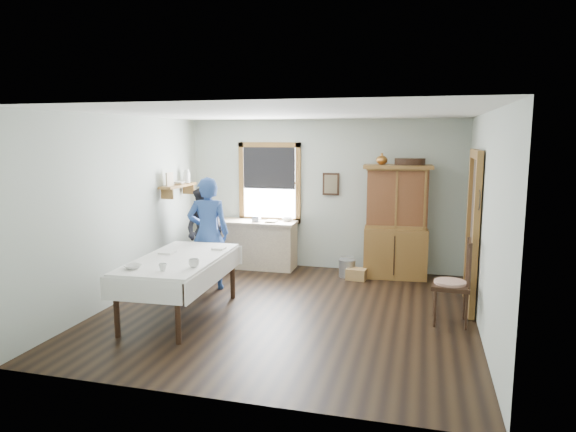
{
  "coord_description": "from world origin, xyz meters",
  "views": [
    {
      "loc": [
        1.76,
        -6.6,
        2.4
      ],
      "look_at": [
        -0.07,
        0.3,
        1.29
      ],
      "focal_mm": 32.0,
      "sensor_mm": 36.0,
      "label": 1
    }
  ],
  "objects_px": {
    "work_counter": "(255,244)",
    "pail": "(347,268)",
    "spindle_chair": "(451,281)",
    "wicker_basket": "(356,274)",
    "woman_blue": "(208,238)",
    "figure_dark": "(205,235)",
    "china_hutch": "(396,222)",
    "dining_table": "(181,287)"
  },
  "relations": [
    {
      "from": "woman_blue",
      "to": "figure_dark",
      "type": "distance_m",
      "value": 0.87
    },
    {
      "from": "spindle_chair",
      "to": "wicker_basket",
      "type": "bearing_deg",
      "value": 134.03
    },
    {
      "from": "figure_dark",
      "to": "pail",
      "type": "bearing_deg",
      "value": 20.9
    },
    {
      "from": "pail",
      "to": "wicker_basket",
      "type": "height_order",
      "value": "pail"
    },
    {
      "from": "china_hutch",
      "to": "spindle_chair",
      "type": "relative_size",
      "value": 1.73
    },
    {
      "from": "work_counter",
      "to": "pail",
      "type": "xyz_separation_m",
      "value": [
        1.73,
        -0.21,
        -0.29
      ]
    },
    {
      "from": "dining_table",
      "to": "spindle_chair",
      "type": "distance_m",
      "value": 3.55
    },
    {
      "from": "dining_table",
      "to": "woman_blue",
      "type": "xyz_separation_m",
      "value": [
        -0.14,
        1.26,
        0.42
      ]
    },
    {
      "from": "china_hutch",
      "to": "wicker_basket",
      "type": "relative_size",
      "value": 5.89
    },
    {
      "from": "work_counter",
      "to": "woman_blue",
      "type": "bearing_deg",
      "value": -101.6
    },
    {
      "from": "pail",
      "to": "wicker_basket",
      "type": "distance_m",
      "value": 0.24
    },
    {
      "from": "china_hutch",
      "to": "wicker_basket",
      "type": "distance_m",
      "value": 1.11
    },
    {
      "from": "dining_table",
      "to": "wicker_basket",
      "type": "xyz_separation_m",
      "value": [
        2.06,
        2.36,
        -0.31
      ]
    },
    {
      "from": "work_counter",
      "to": "china_hutch",
      "type": "bearing_deg",
      "value": -0.87
    },
    {
      "from": "woman_blue",
      "to": "wicker_basket",
      "type": "bearing_deg",
      "value": -171.97
    },
    {
      "from": "wicker_basket",
      "to": "spindle_chair",
      "type": "bearing_deg",
      "value": -50.38
    },
    {
      "from": "spindle_chair",
      "to": "pail",
      "type": "relative_size",
      "value": 3.71
    },
    {
      "from": "spindle_chair",
      "to": "figure_dark",
      "type": "height_order",
      "value": "figure_dark"
    },
    {
      "from": "work_counter",
      "to": "figure_dark",
      "type": "distance_m",
      "value": 1.01
    },
    {
      "from": "work_counter",
      "to": "dining_table",
      "type": "height_order",
      "value": "work_counter"
    },
    {
      "from": "spindle_chair",
      "to": "woman_blue",
      "type": "bearing_deg",
      "value": 174.57
    },
    {
      "from": "dining_table",
      "to": "woman_blue",
      "type": "height_order",
      "value": "woman_blue"
    },
    {
      "from": "china_hutch",
      "to": "woman_blue",
      "type": "xyz_separation_m",
      "value": [
        -2.81,
        -1.43,
        -0.14
      ]
    },
    {
      "from": "figure_dark",
      "to": "dining_table",
      "type": "bearing_deg",
      "value": -65.58
    },
    {
      "from": "wicker_basket",
      "to": "woman_blue",
      "type": "bearing_deg",
      "value": -153.53
    },
    {
      "from": "dining_table",
      "to": "spindle_chair",
      "type": "height_order",
      "value": "spindle_chair"
    },
    {
      "from": "spindle_chair",
      "to": "woman_blue",
      "type": "height_order",
      "value": "woman_blue"
    },
    {
      "from": "dining_table",
      "to": "figure_dark",
      "type": "height_order",
      "value": "figure_dark"
    },
    {
      "from": "spindle_chair",
      "to": "pail",
      "type": "xyz_separation_m",
      "value": [
        -1.61,
        1.88,
        -0.41
      ]
    },
    {
      "from": "china_hutch",
      "to": "wicker_basket",
      "type": "bearing_deg",
      "value": -155.69
    },
    {
      "from": "work_counter",
      "to": "wicker_basket",
      "type": "bearing_deg",
      "value": -10.92
    },
    {
      "from": "woman_blue",
      "to": "figure_dark",
      "type": "bearing_deg",
      "value": -80.83
    },
    {
      "from": "pail",
      "to": "dining_table",
      "type": "bearing_deg",
      "value": -126.84
    },
    {
      "from": "spindle_chair",
      "to": "wicker_basket",
      "type": "relative_size",
      "value": 3.41
    },
    {
      "from": "spindle_chair",
      "to": "figure_dark",
      "type": "relative_size",
      "value": 0.79
    },
    {
      "from": "dining_table",
      "to": "spindle_chair",
      "type": "xyz_separation_m",
      "value": [
        3.49,
        0.63,
        0.15
      ]
    },
    {
      "from": "china_hutch",
      "to": "dining_table",
      "type": "relative_size",
      "value": 0.95
    },
    {
      "from": "wicker_basket",
      "to": "figure_dark",
      "type": "height_order",
      "value": "figure_dark"
    },
    {
      "from": "spindle_chair",
      "to": "wicker_basket",
      "type": "height_order",
      "value": "spindle_chair"
    },
    {
      "from": "wicker_basket",
      "to": "woman_blue",
      "type": "distance_m",
      "value": 2.57
    },
    {
      "from": "dining_table",
      "to": "figure_dark",
      "type": "distance_m",
      "value": 2.12
    },
    {
      "from": "work_counter",
      "to": "china_hutch",
      "type": "xyz_separation_m",
      "value": [
        2.53,
        -0.02,
        0.53
      ]
    }
  ]
}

